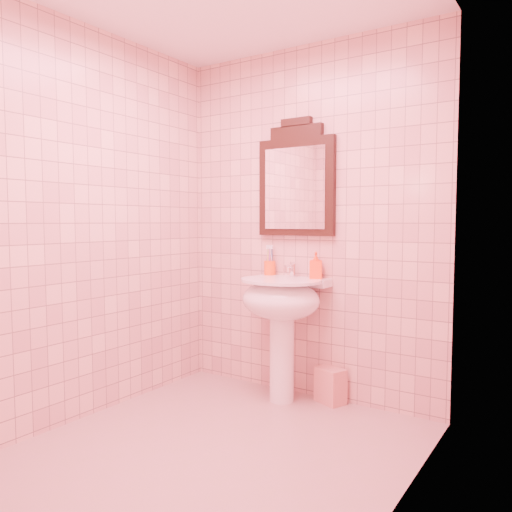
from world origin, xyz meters
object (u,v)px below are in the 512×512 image
Objects in this scene: soap_dispenser at (316,265)px; mirror at (296,182)px; towel at (330,385)px; pedestal_sink at (281,308)px; toothbrush_cup at (270,268)px.

mirror is at bearing 141.81° from soap_dispenser.
mirror reaches higher than soap_dispenser.
soap_dispenser is (0.18, -0.04, -0.59)m from mirror.
towel is at bearing -21.87° from soap_dispenser.
soap_dispenser is at bearing 40.63° from pedestal_sink.
mirror reaches higher than pedestal_sink.
pedestal_sink is at bearing -151.40° from towel.
towel is (0.12, 0.01, -0.83)m from soap_dispenser.
pedestal_sink reaches higher than towel.
soap_dispenser is at bearing -177.00° from towel.
soap_dispenser is (0.18, 0.16, 0.29)m from pedestal_sink.
pedestal_sink is at bearing -164.25° from soap_dispenser.
soap_dispenser is (0.39, -0.02, 0.04)m from toothbrush_cup.
soap_dispenser reaches higher than pedestal_sink.
soap_dispenser reaches higher than towel.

